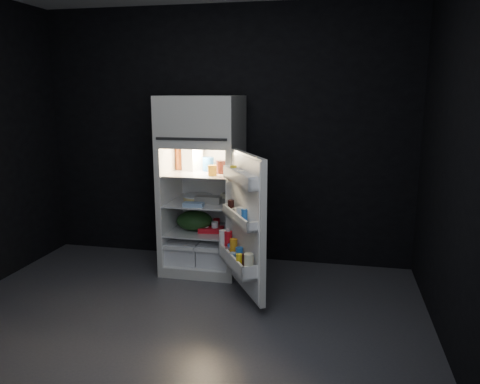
% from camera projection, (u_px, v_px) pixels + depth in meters
% --- Properties ---
extents(floor, '(4.00, 3.40, 0.00)m').
position_uv_depth(floor, '(174.00, 329.00, 3.66)').
color(floor, '#46464B').
rests_on(floor, ground).
extents(wall_back, '(4.00, 0.00, 2.70)m').
position_uv_depth(wall_back, '(225.00, 136.00, 5.00)').
color(wall_back, black).
rests_on(wall_back, ground).
extents(wall_front, '(4.00, 0.00, 2.70)m').
position_uv_depth(wall_front, '(8.00, 218.00, 1.75)').
color(wall_front, black).
rests_on(wall_front, ground).
extents(wall_right, '(0.00, 3.40, 2.70)m').
position_uv_depth(wall_right, '(466.00, 166.00, 2.97)').
color(wall_right, black).
rests_on(wall_right, ground).
extents(refrigerator, '(0.76, 0.71, 1.78)m').
position_uv_depth(refrigerator, '(203.00, 178.00, 4.75)').
color(refrigerator, silver).
rests_on(refrigerator, ground).
extents(fridge_door, '(0.53, 0.72, 1.22)m').
position_uv_depth(fridge_door, '(244.00, 226.00, 4.03)').
color(fridge_door, silver).
rests_on(fridge_door, ground).
extents(milk_jug, '(0.20, 0.20, 0.24)m').
position_uv_depth(milk_jug, '(192.00, 159.00, 4.77)').
color(milk_jug, white).
rests_on(milk_jug, refrigerator).
extents(mayo_jar, '(0.14, 0.14, 0.14)m').
position_uv_depth(mayo_jar, '(208.00, 164.00, 4.75)').
color(mayo_jar, '#205CB0').
rests_on(mayo_jar, refrigerator).
extents(jam_jar, '(0.14, 0.14, 0.13)m').
position_uv_depth(jam_jar, '(221.00, 167.00, 4.61)').
color(jam_jar, black).
rests_on(jam_jar, refrigerator).
extents(amber_bottle, '(0.09, 0.09, 0.22)m').
position_uv_depth(amber_bottle, '(180.00, 159.00, 4.84)').
color(amber_bottle, '#AD4C1B').
rests_on(amber_bottle, refrigerator).
extents(small_carton, '(0.10, 0.09, 0.10)m').
position_uv_depth(small_carton, '(212.00, 170.00, 4.50)').
color(small_carton, orange).
rests_on(small_carton, refrigerator).
extents(egg_carton, '(0.26, 0.11, 0.07)m').
position_uv_depth(egg_carton, '(208.00, 200.00, 4.66)').
color(egg_carton, gray).
rests_on(egg_carton, refrigerator).
extents(pie, '(0.30, 0.30, 0.04)m').
position_uv_depth(pie, '(198.00, 198.00, 4.82)').
color(pie, tan).
rests_on(pie, refrigerator).
extents(flat_package, '(0.20, 0.11, 0.04)m').
position_uv_depth(flat_package, '(194.00, 205.00, 4.53)').
color(flat_package, '#80A2C6').
rests_on(flat_package, refrigerator).
extents(wrapped_pkg, '(0.12, 0.10, 0.05)m').
position_uv_depth(wrapped_pkg, '(227.00, 196.00, 4.89)').
color(wrapped_pkg, beige).
rests_on(wrapped_pkg, refrigerator).
extents(produce_bag, '(0.44, 0.40, 0.20)m').
position_uv_depth(produce_bag, '(195.00, 221.00, 4.79)').
color(produce_bag, '#193815').
rests_on(produce_bag, refrigerator).
extents(yogurt_tray, '(0.27, 0.17, 0.05)m').
position_uv_depth(yogurt_tray, '(211.00, 230.00, 4.73)').
color(yogurt_tray, red).
rests_on(yogurt_tray, refrigerator).
extents(small_can_red, '(0.09, 0.09, 0.09)m').
position_uv_depth(small_can_red, '(216.00, 223.00, 4.90)').
color(small_can_red, red).
rests_on(small_can_red, refrigerator).
extents(small_can_silver, '(0.10, 0.10, 0.09)m').
position_uv_depth(small_can_silver, '(232.00, 222.00, 4.92)').
color(small_can_silver, silver).
rests_on(small_can_silver, refrigerator).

